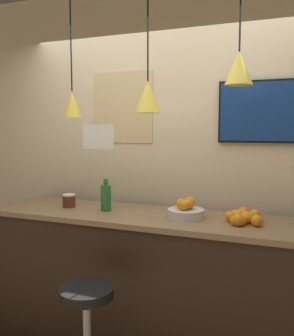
{
  "coord_description": "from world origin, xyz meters",
  "views": [
    {
      "loc": [
        1.04,
        -1.9,
        1.7
      ],
      "look_at": [
        0.0,
        0.65,
        1.41
      ],
      "focal_mm": 40.0,
      "sensor_mm": 36.0,
      "label": 1
    }
  ],
  "objects_px": {
    "spread_jar": "(69,201)",
    "mounted_tv": "(258,112)",
    "fruit_bowl": "(186,211)",
    "juice_bottle": "(106,197)",
    "bar_stool": "(87,328)"
  },
  "relations": [
    {
      "from": "bar_stool",
      "to": "fruit_bowl",
      "type": "height_order",
      "value": "fruit_bowl"
    },
    {
      "from": "bar_stool",
      "to": "mounted_tv",
      "type": "distance_m",
      "value": 1.93
    },
    {
      "from": "fruit_bowl",
      "to": "spread_jar",
      "type": "distance_m",
      "value": 0.99
    },
    {
      "from": "spread_jar",
      "to": "bar_stool",
      "type": "bearing_deg",
      "value": -49.28
    },
    {
      "from": "fruit_bowl",
      "to": "juice_bottle",
      "type": "xyz_separation_m",
      "value": [
        -0.65,
        -0.0,
        0.05
      ]
    },
    {
      "from": "bar_stool",
      "to": "mounted_tv",
      "type": "relative_size",
      "value": 1.2
    },
    {
      "from": "spread_jar",
      "to": "mounted_tv",
      "type": "relative_size",
      "value": 0.18
    },
    {
      "from": "bar_stool",
      "to": "mounted_tv",
      "type": "height_order",
      "value": "mounted_tv"
    },
    {
      "from": "juice_bottle",
      "to": "spread_jar",
      "type": "relative_size",
      "value": 2.38
    },
    {
      "from": "mounted_tv",
      "to": "bar_stool",
      "type": "bearing_deg",
      "value": -131.74
    },
    {
      "from": "fruit_bowl",
      "to": "mounted_tv",
      "type": "relative_size",
      "value": 0.45
    },
    {
      "from": "spread_jar",
      "to": "mounted_tv",
      "type": "bearing_deg",
      "value": 15.31
    },
    {
      "from": "fruit_bowl",
      "to": "mounted_tv",
      "type": "bearing_deg",
      "value": 41.63
    },
    {
      "from": "juice_bottle",
      "to": "mounted_tv",
      "type": "height_order",
      "value": "mounted_tv"
    },
    {
      "from": "bar_stool",
      "to": "juice_bottle",
      "type": "distance_m",
      "value": 0.97
    }
  ]
}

